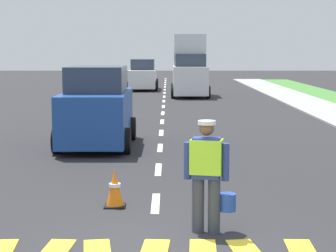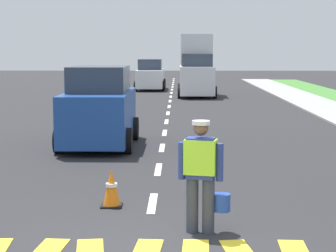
# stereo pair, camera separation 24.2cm
# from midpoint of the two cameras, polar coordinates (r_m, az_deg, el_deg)

# --- Properties ---
(ground_plane) EXTENTS (96.00, 96.00, 0.00)m
(ground_plane) POSITION_cam_midpoint_polar(r_m,az_deg,el_deg) (28.77, 0.36, 1.89)
(ground_plane) COLOR #28282B
(lane_center_line) EXTENTS (0.14, 46.40, 0.01)m
(lane_center_line) POSITION_cam_midpoint_polar(r_m,az_deg,el_deg) (32.95, 0.44, 2.59)
(lane_center_line) COLOR silver
(lane_center_line) RESTS_ON ground
(road_worker) EXTENTS (0.77, 0.38, 1.67)m
(road_worker) POSITION_cam_midpoint_polar(r_m,az_deg,el_deg) (8.85, 4.04, -4.25)
(road_worker) COLOR #383D4C
(road_worker) RESTS_ON ground
(traffic_cone_near) EXTENTS (0.36, 0.36, 0.66)m
(traffic_cone_near) POSITION_cam_midpoint_polar(r_m,az_deg,el_deg) (10.46, -4.70, -5.84)
(traffic_cone_near) COLOR black
(traffic_cone_near) RESTS_ON ground
(delivery_truck) EXTENTS (2.16, 4.60, 3.54)m
(delivery_truck) POSITION_cam_midpoint_polar(r_m,az_deg,el_deg) (34.87, 2.90, 5.48)
(delivery_truck) COLOR silver
(delivery_truck) RESTS_ON ground
(car_oncoming_lead) EXTENTS (2.01, 3.92, 2.22)m
(car_oncoming_lead) POSITION_cam_midpoint_polar(r_m,az_deg,el_deg) (16.89, -6.11, 1.58)
(car_oncoming_lead) COLOR #1E4799
(car_oncoming_lead) RESTS_ON ground
(car_oncoming_third) EXTENTS (1.98, 4.30, 2.04)m
(car_oncoming_third) POSITION_cam_midpoint_polar(r_m,az_deg,el_deg) (40.33, -1.52, 4.78)
(car_oncoming_third) COLOR silver
(car_oncoming_third) RESTS_ON ground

